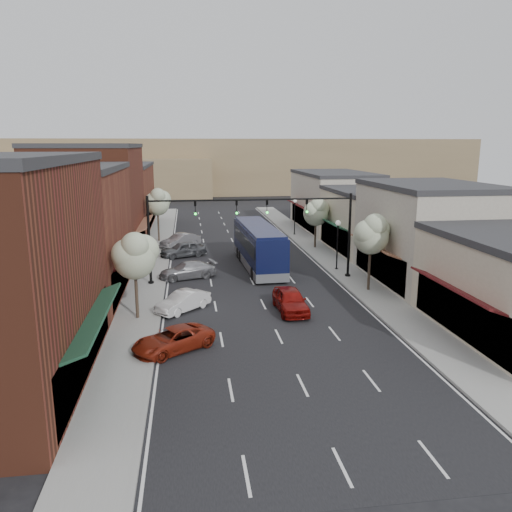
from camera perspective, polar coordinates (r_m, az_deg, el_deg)
name	(u,v)px	position (r m, az deg, el deg)	size (l,w,h in m)	color
ground	(268,314)	(32.77, 1.35, -6.61)	(160.00, 160.00, 0.00)	black
sidewalk_left	(154,255)	(50.31, -11.56, 0.06)	(2.80, 73.00, 0.15)	gray
sidewalk_right	(319,251)	(51.95, 7.26, 0.61)	(2.80, 73.00, 0.15)	gray
curb_left	(169,255)	(50.24, -9.97, 0.10)	(0.25, 73.00, 0.17)	gray
curb_right	(306,251)	(51.60, 5.76, 0.56)	(0.25, 73.00, 0.17)	gray
bldg_left_midnear	(57,233)	(38.19, -21.77, 2.47)	(10.14, 14.10, 9.40)	brown
bldg_left_midfar	(92,201)	(51.66, -18.23, 6.00)	(10.14, 14.10, 10.90)	#622C1C
bldg_left_far	(115,197)	(67.50, -15.78, 6.50)	(10.14, 18.10, 8.40)	brown
bldg_right_midnear	(427,234)	(41.62, 19.00, 2.40)	(9.14, 12.10, 7.90)	#B8B19E
bldg_right_midfar	(372,221)	(52.56, 13.09, 3.94)	(9.14, 12.10, 6.40)	beige
bldg_right_far	(333,201)	(65.66, 8.80, 6.23)	(9.14, 16.10, 7.40)	#B8B19E
hill_far	(208,165)	(120.74, -5.56, 10.28)	(120.00, 30.00, 12.00)	#7A6647
hill_near	(90,178)	(110.58, -18.47, 8.45)	(50.00, 20.00, 8.00)	#7A6647
signal_mast_right	(321,223)	(40.44, 7.46, 3.73)	(8.22, 0.46, 7.00)	black
signal_mast_left	(180,226)	(39.03, -8.70, 3.38)	(8.22, 0.46, 7.00)	black
tree_right_near	(372,233)	(37.51, 13.11, 2.55)	(2.85, 2.65, 5.95)	#47382B
tree_right_far	(316,211)	(52.65, 6.91, 5.10)	(2.85, 2.65, 5.43)	#47382B
tree_left_near	(135,255)	(31.35, -13.66, 0.16)	(2.85, 2.65, 5.69)	#47382B
tree_left_far	(158,201)	(56.91, -11.16, 6.14)	(2.85, 2.65, 6.13)	#47382B
lamp_post_near	(338,237)	(43.68, 9.31, 2.18)	(0.44, 0.44, 4.44)	black
lamp_post_far	(295,211)	(60.42, 4.45, 5.17)	(0.44, 0.44, 4.44)	black
coach_bus	(258,246)	(44.57, 0.28, 1.19)	(3.22, 12.47, 3.78)	#0D1337
red_hatchback	(290,300)	(33.02, 3.95, -5.06)	(1.84, 4.58, 1.56)	maroon
parked_car_a	(173,340)	(27.31, -9.46, -9.42)	(2.07, 4.50, 1.25)	maroon
parked_car_b	(183,301)	(33.44, -8.34, -5.16)	(1.40, 4.01, 1.32)	silver
parked_car_c	(188,270)	(41.42, -7.83, -1.63)	(1.91, 4.71, 1.37)	gray
parked_car_d	(183,249)	(49.37, -8.32, 0.76)	(1.81, 4.49, 1.53)	#525559
parked_car_e	(180,241)	(53.79, -8.63, 1.73)	(1.62, 4.65, 1.53)	gray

